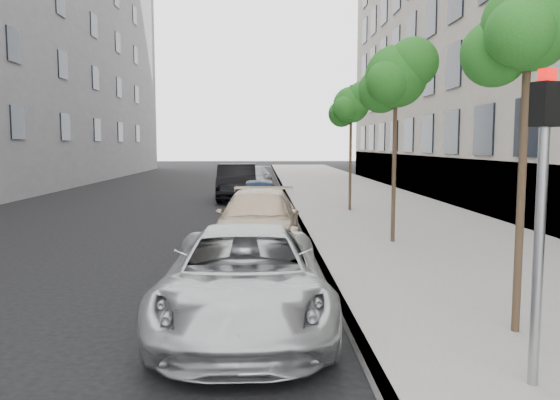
{
  "coord_description": "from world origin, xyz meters",
  "views": [
    {
      "loc": [
        -0.03,
        -5.14,
        2.5
      ],
      "look_at": [
        0.31,
        4.75,
        1.5
      ],
      "focal_mm": 35.0,
      "sensor_mm": 36.0,
      "label": 1
    }
  ],
  "objects": [
    {
      "name": "sedan_rear",
      "position": [
        -0.5,
        25.01,
        0.66
      ],
      "size": [
        2.45,
        4.76,
        1.32
      ],
      "primitive_type": "imported",
      "rotation": [
        0.0,
        0.0,
        -0.14
      ],
      "color": "gray",
      "rests_on": "ground"
    },
    {
      "name": "tree_near",
      "position": [
        3.23,
        1.5,
        3.93
      ],
      "size": [
        1.52,
        1.32,
        4.55
      ],
      "color": "#38281C",
      "rests_on": "sidewalk"
    },
    {
      "name": "sedan_black",
      "position": [
        -1.15,
        19.66,
        0.81
      ],
      "size": [
        1.92,
        5.0,
        1.62
      ],
      "primitive_type": "imported",
      "rotation": [
        0.0,
        0.0,
        0.04
      ],
      "color": "black",
      "rests_on": "ground"
    },
    {
      "name": "curb",
      "position": [
        1.18,
        24.0,
        0.07
      ],
      "size": [
        0.15,
        72.0,
        0.14
      ],
      "primitive_type": "cube",
      "color": "#9E9B93",
      "rests_on": "ground"
    },
    {
      "name": "tree_mid",
      "position": [
        3.23,
        8.0,
        4.13
      ],
      "size": [
        1.8,
        1.6,
        4.88
      ],
      "color": "#38281C",
      "rests_on": "sidewalk"
    },
    {
      "name": "tree_far",
      "position": [
        3.23,
        14.5,
        3.92
      ],
      "size": [
        1.65,
        1.45,
        4.6
      ],
      "color": "#38281C",
      "rests_on": "sidewalk"
    },
    {
      "name": "ground",
      "position": [
        0.0,
        0.0,
        0.0
      ],
      "size": [
        160.0,
        160.0,
        0.0
      ],
      "primitive_type": "plane",
      "color": "black",
      "rests_on": "ground"
    },
    {
      "name": "sedan_blue",
      "position": [
        -0.1,
        14.7,
        0.65
      ],
      "size": [
        1.54,
        3.79,
        1.29
      ],
      "primitive_type": "imported",
      "rotation": [
        0.0,
        0.0,
        -0.01
      ],
      "color": "#0F1D34",
      "rests_on": "ground"
    },
    {
      "name": "sidewalk",
      "position": [
        4.3,
        24.0,
        0.07
      ],
      "size": [
        6.4,
        72.0,
        0.14
      ],
      "primitive_type": "cube",
      "color": "gray",
      "rests_on": "ground"
    },
    {
      "name": "signal_pole",
      "position": [
        2.65,
        -0.03,
        2.06
      ],
      "size": [
        0.29,
        0.26,
        3.07
      ],
      "rotation": [
        0.0,
        0.0,
        0.4
      ],
      "color": "#939699",
      "rests_on": "sidewalk"
    },
    {
      "name": "minivan",
      "position": [
        -0.27,
        2.31,
        0.67
      ],
      "size": [
        2.24,
        4.83,
        1.34
      ],
      "primitive_type": "imported",
      "rotation": [
        0.0,
        0.0,
        0.0
      ],
      "color": "#BABCBF",
      "rests_on": "ground"
    },
    {
      "name": "suv",
      "position": [
        -0.1,
        7.9,
        0.7
      ],
      "size": [
        2.26,
        4.91,
        1.39
      ],
      "primitive_type": "imported",
      "rotation": [
        0.0,
        0.0,
        -0.07
      ],
      "color": "tan",
      "rests_on": "ground"
    }
  ]
}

